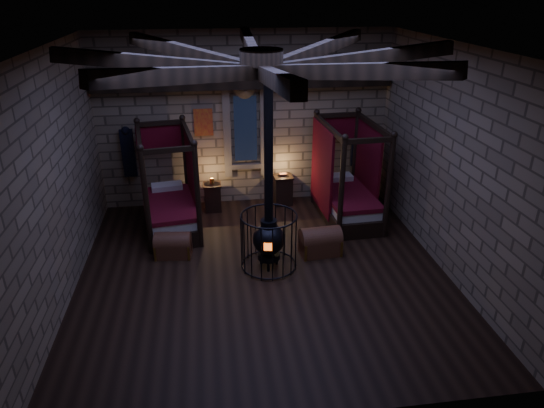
{
  "coord_description": "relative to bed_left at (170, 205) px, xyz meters",
  "views": [
    {
      "loc": [
        -0.93,
        -7.94,
        5.13
      ],
      "look_at": [
        0.25,
        0.6,
        1.18
      ],
      "focal_mm": 32.0,
      "sensor_mm": 36.0,
      "label": 1
    }
  ],
  "objects": [
    {
      "name": "bed_right",
      "position": [
        4.09,
        -0.03,
        0.01
      ],
      "size": [
        1.27,
        2.25,
        2.29
      ],
      "rotation": [
        0.0,
        0.0,
        0.05
      ],
      "color": "black",
      "rests_on": "ground"
    },
    {
      "name": "trunk_left",
      "position": [
        0.1,
        -1.33,
        -0.32
      ],
      "size": [
        0.77,
        0.53,
        0.53
      ],
      "rotation": [
        0.0,
        0.0,
        -0.1
      ],
      "color": "#582F1C",
      "rests_on": "ground"
    },
    {
      "name": "room",
      "position": [
        1.85,
        -2.14,
        3.19
      ],
      "size": [
        7.02,
        7.02,
        4.29
      ],
      "color": "black",
      "rests_on": "ground"
    },
    {
      "name": "bed_left",
      "position": [
        0.0,
        0.0,
        0.0
      ],
      "size": [
        1.42,
        2.28,
        2.25
      ],
      "rotation": [
        0.0,
        0.0,
        0.14
      ],
      "color": "black",
      "rests_on": "ground"
    },
    {
      "name": "trunk_right",
      "position": [
        3.1,
        -1.66,
        -0.29
      ],
      "size": [
        0.86,
        0.59,
        0.6
      ],
      "rotation": [
        0.0,
        0.0,
        0.08
      ],
      "color": "#582F1C",
      "rests_on": "ground"
    },
    {
      "name": "stove",
      "position": [
        1.99,
        -2.01,
        0.1
      ],
      "size": [
        1.1,
        1.1,
        4.05
      ],
      "rotation": [
        0.0,
        0.0,
        -0.18
      ],
      "color": "black",
      "rests_on": "ground"
    },
    {
      "name": "nightstand_left",
      "position": [
        0.97,
        0.77,
        -0.2
      ],
      "size": [
        0.43,
        0.41,
        0.84
      ],
      "rotation": [
        0.0,
        0.0,
        -0.0
      ],
      "color": "black",
      "rests_on": "ground"
    },
    {
      "name": "nightstand_right",
      "position": [
        2.73,
        0.9,
        -0.17
      ],
      "size": [
        0.49,
        0.47,
        0.82
      ],
      "rotation": [
        0.0,
        0.0,
        0.05
      ],
      "color": "black",
      "rests_on": "ground"
    }
  ]
}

